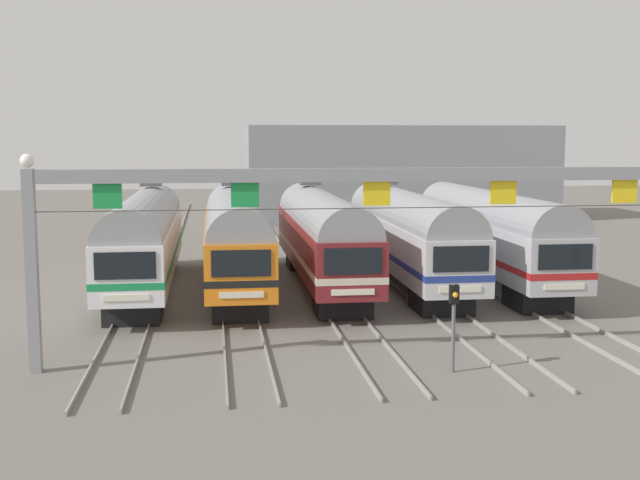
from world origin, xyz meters
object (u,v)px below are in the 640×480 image
Objects in this scene: commuter_train_orange at (235,235)px; commuter_train_silver at (407,233)px; yard_signal_mast at (454,310)px; commuter_train_white at (145,237)px; commuter_train_maroon at (322,234)px; catenary_gantry at (377,204)px; commuter_train_stainless at (490,232)px.

commuter_train_orange is 8.67m from commuter_train_silver.
commuter_train_silver is 15.42m from yard_signal_mast.
commuter_train_white is 8.67m from commuter_train_maroon.
yard_signal_mast is at bearing -81.92° from commuter_train_maroon.
commuter_train_white is at bearing 122.70° from catenary_gantry.
commuter_train_white is at bearing 180.00° from commuter_train_silver.
commuter_train_white is 1.00× the size of commuter_train_stainless.
catenary_gantry is at bearing -122.71° from commuter_train_stainless.
commuter_train_maroon is at bearing 0.00° from commuter_train_orange.
commuter_train_orange is 0.80× the size of catenary_gantry.
commuter_train_silver is (13.00, 0.00, 0.00)m from commuter_train_white.
catenary_gantry is (-0.00, -13.50, 2.58)m from commuter_train_maroon.
yard_signal_mast is (2.17, -1.76, -3.25)m from catenary_gantry.
catenary_gantry is 7.81× the size of yard_signal_mast.
commuter_train_white is at bearing 180.00° from commuter_train_maroon.
commuter_train_white is 16.25m from catenary_gantry.
commuter_train_orange is at bearing 180.00° from commuter_train_silver.
commuter_train_stainless is at bearing 66.92° from yard_signal_mast.
commuter_train_white is 17.33m from commuter_train_stainless.
commuter_train_white reaches higher than yard_signal_mast.
commuter_train_orange is 14.41m from catenary_gantry.
commuter_train_white is 6.25× the size of yard_signal_mast.
commuter_train_maroon reaches higher than yard_signal_mast.
commuter_train_silver is 1.00× the size of commuter_train_stainless.
commuter_train_silver is (8.67, 0.00, 0.00)m from commuter_train_orange.
yard_signal_mast is at bearing -39.03° from catenary_gantry.
commuter_train_silver is 4.33m from commuter_train_stainless.
commuter_train_stainless is (13.00, -0.00, -0.00)m from commuter_train_orange.
commuter_train_silver is at bearing 0.00° from commuter_train_orange.
commuter_train_maroon is 15.42m from yard_signal_mast.
commuter_train_maroon is 6.25× the size of yard_signal_mast.
commuter_train_orange and commuter_train_maroon have the same top height.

